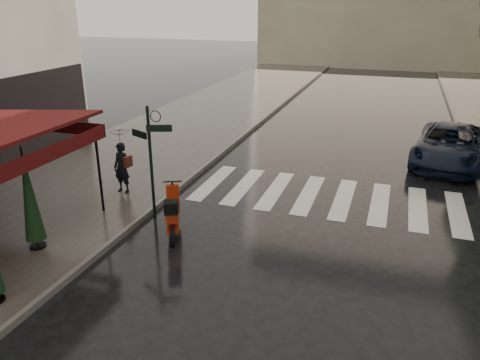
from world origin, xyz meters
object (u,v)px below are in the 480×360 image
Objects in this scene: scooter at (173,214)px; parasol_back at (29,195)px; pedestrian_with_umbrella at (119,141)px; parked_car at (450,145)px.

scooter is 0.68× the size of parasol_back.
pedestrian_with_umbrella is 3.64m from parasol_back.
parasol_back reaches higher than pedestrian_with_umbrella.
parasol_back is (-2.63, -1.84, 0.89)m from scooter.
scooter is at bearing -121.40° from parked_car.
parasol_back is at bearing -169.79° from scooter.
parasol_back reaches higher than scooter.
parked_car is (9.52, 6.41, -1.02)m from pedestrian_with_umbrella.
parasol_back is at bearing -124.77° from parked_car.
pedestrian_with_umbrella is at bearing 88.77° from parasol_back.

